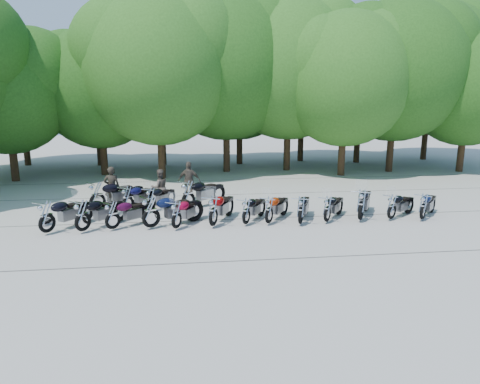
{
  "coord_description": "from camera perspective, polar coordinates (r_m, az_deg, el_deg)",
  "views": [
    {
      "loc": [
        -2.0,
        -14.79,
        4.65
      ],
      "look_at": [
        0.0,
        1.5,
        1.1
      ],
      "focal_mm": 32.0,
      "sensor_mm": 36.0,
      "label": 1
    }
  ],
  "objects": [
    {
      "name": "motorcycle_1",
      "position": [
        16.12,
        -20.28,
        -2.84
      ],
      "size": [
        2.04,
        2.33,
        1.35
      ],
      "primitive_type": null,
      "rotation": [
        0.0,
        0.0,
        2.48
      ],
      "color": "black",
      "rests_on": "ground"
    },
    {
      "name": "tree_7",
      "position": [
        29.72,
        20.08,
        14.85
      ],
      "size": [
        8.79,
        8.79,
        10.79
      ],
      "color": "#3A2614",
      "rests_on": "ground"
    },
    {
      "name": "motorcycle_16",
      "position": [
        18.34,
        -6.93,
        -0.24
      ],
      "size": [
        2.42,
        2.31,
        1.45
      ],
      "primitive_type": null,
      "rotation": [
        0.0,
        0.0,
        2.31
      ],
      "color": "black",
      "rests_on": "ground"
    },
    {
      "name": "tree_10",
      "position": [
        32.39,
        -18.72,
        13.36
      ],
      "size": [
        7.78,
        7.78,
        9.55
      ],
      "color": "#3A2614",
      "rests_on": "ground"
    },
    {
      "name": "motorcycle_8",
      "position": [
        16.2,
        8.11,
        -2.3
      ],
      "size": [
        1.48,
        2.3,
        1.25
      ],
      "primitive_type": null,
      "rotation": [
        0.0,
        0.0,
        2.74
      ],
      "color": "black",
      "rests_on": "ground"
    },
    {
      "name": "rider_0",
      "position": [
        19.37,
        -16.71,
        0.59
      ],
      "size": [
        0.71,
        0.5,
        1.85
      ],
      "primitive_type": "imported",
      "rotation": [
        0.0,
        0.0,
        3.23
      ],
      "color": "black",
      "rests_on": "ground"
    },
    {
      "name": "tree_11",
      "position": [
        31.28,
        -10.53,
        13.55
      ],
      "size": [
        7.56,
        7.56,
        9.28
      ],
      "color": "#3A2614",
      "rests_on": "ground"
    },
    {
      "name": "motorcycle_2",
      "position": [
        16.08,
        -16.65,
        -2.87
      ],
      "size": [
        2.06,
        1.91,
        1.22
      ],
      "primitive_type": null,
      "rotation": [
        0.0,
        0.0,
        2.28
      ],
      "color": "#370724",
      "rests_on": "ground"
    },
    {
      "name": "motorcycle_6",
      "position": [
        16.03,
        0.84,
        -2.47
      ],
      "size": [
        1.63,
        2.11,
        1.18
      ],
      "primitive_type": null,
      "rotation": [
        0.0,
        0.0,
        2.59
      ],
      "color": "black",
      "rests_on": "ground"
    },
    {
      "name": "tree_15",
      "position": [
        36.93,
        24.13,
        14.86
      ],
      "size": [
        9.67,
        9.67,
        11.86
      ],
      "color": "#3A2614",
      "rests_on": "ground"
    },
    {
      "name": "rider_2",
      "position": [
        20.18,
        -6.78,
        1.46
      ],
      "size": [
        1.15,
        0.69,
        1.84
      ],
      "primitive_type": "imported",
      "rotation": [
        0.0,
        0.0,
        2.9
      ],
      "color": "#4C4236",
      "rests_on": "ground"
    },
    {
      "name": "motorcycle_5",
      "position": [
        15.79,
        -3.59,
        -2.39
      ],
      "size": [
        1.68,
        2.48,
        1.35
      ],
      "primitive_type": null,
      "rotation": [
        0.0,
        0.0,
        2.7
      ],
      "color": "#7F0405",
      "rests_on": "ground"
    },
    {
      "name": "motorcycle_10",
      "position": [
        17.17,
        15.87,
        -1.53
      ],
      "size": [
        1.93,
        2.57,
        1.43
      ],
      "primitive_type": null,
      "rotation": [
        0.0,
        0.0,
        2.61
      ],
      "color": "black",
      "rests_on": "ground"
    },
    {
      "name": "tree_14",
      "position": [
        33.41,
        15.78,
        13.78
      ],
      "size": [
        8.02,
        8.02,
        9.84
      ],
      "color": "#3A2614",
      "rests_on": "ground"
    },
    {
      "name": "tree_4",
      "position": [
        28.06,
        -1.88,
        16.25
      ],
      "size": [
        9.13,
        9.13,
        11.2
      ],
      "color": "#3A2614",
      "rests_on": "ground"
    },
    {
      "name": "motorcycle_0",
      "position": [
        16.43,
        -24.4,
        -2.91
      ],
      "size": [
        1.95,
        2.38,
        1.35
      ],
      "primitive_type": null,
      "rotation": [
        0.0,
        0.0,
        2.54
      ],
      "color": "black",
      "rests_on": "ground"
    },
    {
      "name": "motorcycle_13",
      "position": [
        18.97,
        -18.5,
        -0.39
      ],
      "size": [
        2.55,
        2.08,
        1.44
      ],
      "primitive_type": null,
      "rotation": [
        0.0,
        0.0,
        2.17
      ],
      "color": "black",
      "rests_on": "ground"
    },
    {
      "name": "rider_1",
      "position": [
        19.43,
        -10.65,
        0.61
      ],
      "size": [
        0.96,
        0.86,
        1.63
      ],
      "primitive_type": "imported",
      "rotation": [
        0.0,
        0.0,
        3.51
      ],
      "color": "brown",
      "rests_on": "ground"
    },
    {
      "name": "ground",
      "position": [
        15.63,
        0.67,
        -5.1
      ],
      "size": [
        90.0,
        90.0,
        0.0
      ],
      "primitive_type": "plane",
      "color": "#A59E95",
      "rests_on": "ground"
    },
    {
      "name": "tree_8",
      "position": [
        31.53,
        28.14,
        12.3
      ],
      "size": [
        7.53,
        7.53,
        9.25
      ],
      "color": "#3A2614",
      "rests_on": "ground"
    },
    {
      "name": "motorcycle_4",
      "position": [
        15.66,
        -8.48,
        -2.89
      ],
      "size": [
        1.64,
        2.19,
        1.21
      ],
      "primitive_type": null,
      "rotation": [
        0.0,
        0.0,
        2.62
      ],
      "color": "maroon",
      "rests_on": "ground"
    },
    {
      "name": "tree_9",
      "position": [
        34.38,
        -27.28,
        12.33
      ],
      "size": [
        7.59,
        7.59,
        9.32
      ],
      "color": "#3A2614",
      "rests_on": "ground"
    },
    {
      "name": "tree_12",
      "position": [
        31.51,
        -0.07,
        14.15
      ],
      "size": [
        7.88,
        7.88,
        9.67
      ],
      "color": "#3A2614",
      "rests_on": "ground"
    },
    {
      "name": "tree_3",
      "position": [
        26.13,
        -10.85,
        15.66
      ],
      "size": [
        8.7,
        8.7,
        10.67
      ],
      "color": "#3A2614",
      "rests_on": "ground"
    },
    {
      "name": "motorcycle_9",
      "position": [
        16.67,
        11.59,
        -2.13
      ],
      "size": [
        1.77,
        2.06,
        1.19
      ],
      "primitive_type": null,
      "rotation": [
        0.0,
        0.0,
        2.5
      ],
      "color": "black",
      "rests_on": "ground"
    },
    {
      "name": "tree_1",
      "position": [
        27.9,
        -28.74,
        11.59
      ],
      "size": [
        6.97,
        6.97,
        8.55
      ],
      "color": "#3A2614",
      "rests_on": "ground"
    },
    {
      "name": "tree_6",
      "position": [
        27.35,
        13.88,
        14.29
      ],
      "size": [
        8.0,
        8.0,
        9.82
      ],
      "color": "#3A2614",
      "rests_on": "ground"
    },
    {
      "name": "motorcycle_14",
      "position": [
        18.67,
        -14.77,
        -0.71
      ],
      "size": [
        1.82,
        2.11,
        1.21
      ],
      "primitive_type": null,
      "rotation": [
        0.0,
        0.0,
        2.49
      ],
      "color": "#0D0C38",
      "rests_on": "ground"
    },
    {
      "name": "motorcycle_7",
      "position": [
        16.16,
        3.9,
        -2.29
      ],
      "size": [
        1.75,
        2.16,
        1.22
      ],
      "primitive_type": null,
      "rotation": [
        0.0,
        0.0,
        2.55
      ],
      "color": "#9C2605",
      "rests_on": "ground"
    },
    {
      "name": "tree_2",
      "position": [
        28.13,
        -18.25,
        12.95
      ],
      "size": [
        7.31,
        7.31,
        8.97
      ],
      "color": "#3A2614",
      "rests_on": "ground"
    },
    {
      "name": "motorcycle_12",
      "position": [
        18.11,
        23.26,
        -1.69
      ],
      "size": [
        1.95,
        2.04,
        1.22
      ],
      "primitive_type": null,
      "rotation": [
        0.0,
        0.0,
        2.4
      ],
      "color": "black",
      "rests_on": "ground"
    },
    {
      "name": "motorcycle_15",
      "position": [
        18.37,
        -11.79,
        -0.86
      ],
      "size": [
        1.6,
        2.07,
        1.16
      ],
      "primitive_type": null,
      "rotation": [
        0.0,
        0.0,
        2.59
      ],
      "color": "black",
      "rests_on": "ground"
    },
    {
      "name": "tree_13",
      "position": [
        33.44,
        8.33,
        14.45
      ],
      "size": [
        8.31,
        8.31,
        10.2
      ],
      "color": "#3A2614",
      "rests_on": "ground"
    },
    {
      "name": "motorcycle_3",
      "position": [
        15.87,
        -11.79,
        -2.46
      ],
      "size": [
        2.54,
        1.88,
        1.41
      ],
      "primitive_type": null,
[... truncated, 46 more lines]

